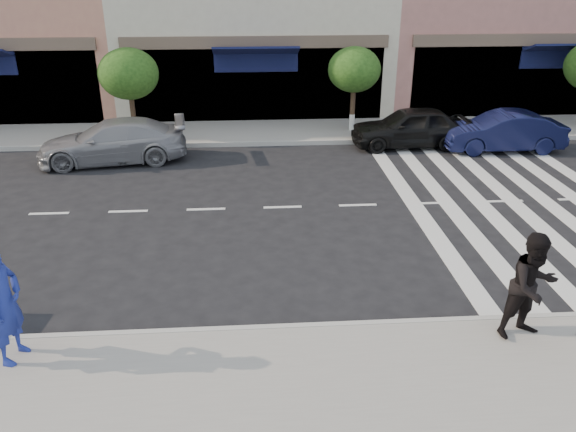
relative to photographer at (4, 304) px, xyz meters
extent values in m
plane|color=black|center=(4.59, 2.04, -1.14)|extent=(120.00, 120.00, 0.00)
cube|color=gray|center=(4.59, -1.71, -1.07)|extent=(60.00, 4.50, 0.15)
cube|color=gray|center=(4.59, 13.04, -1.07)|extent=(60.00, 3.00, 0.15)
cylinder|color=#473323|center=(-0.41, 12.84, -0.19)|extent=(0.18, 0.18, 1.60)
cylinder|color=silver|center=(-0.41, 12.84, -0.69)|extent=(0.20, 0.20, 0.60)
ellipsoid|color=#1C4012|center=(-0.41, 12.84, 1.18)|extent=(2.10, 2.10, 1.79)
cylinder|color=#473323|center=(7.59, 12.84, -0.14)|extent=(0.18, 0.18, 1.71)
cylinder|color=silver|center=(7.59, 12.84, -0.69)|extent=(0.20, 0.20, 0.60)
ellipsoid|color=#1C4012|center=(7.59, 12.84, 1.24)|extent=(1.90, 1.90, 1.62)
imported|color=navy|center=(0.00, 0.00, 0.00)|extent=(0.62, 0.81, 1.98)
imported|color=black|center=(8.28, 0.04, -0.06)|extent=(1.06, 0.92, 1.86)
imported|color=gray|center=(-0.60, 10.15, -0.47)|extent=(4.84, 2.48, 1.34)
imported|color=black|center=(9.32, 11.14, -0.45)|extent=(4.11, 1.77, 1.38)
imported|color=black|center=(12.32, 10.46, -0.48)|extent=(4.02, 1.46, 1.32)
camera|label=1|loc=(3.80, -7.47, 4.70)|focal=35.00mm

